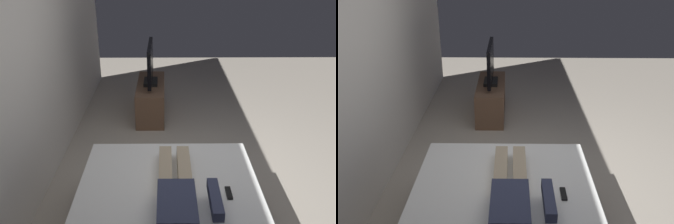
# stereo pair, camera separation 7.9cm
# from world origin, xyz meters

# --- Properties ---
(ground_plane) EXTENTS (10.00, 10.00, 0.00)m
(ground_plane) POSITION_xyz_m (0.00, 0.00, 0.00)
(ground_plane) COLOR #ADA393
(back_wall) EXTENTS (6.40, 0.10, 2.80)m
(back_wall) POSITION_xyz_m (0.40, 1.81, 1.40)
(back_wall) COLOR silver
(back_wall) RESTS_ON ground
(person) EXTENTS (1.26, 0.46, 0.18)m
(person) POSITION_xyz_m (-0.81, 0.41, 0.62)
(person) COLOR #2D334C
(person) RESTS_ON bed
(remote) EXTENTS (0.15, 0.04, 0.02)m
(remote) POSITION_xyz_m (-0.66, 0.00, 0.55)
(remote) COLOR black
(remote) RESTS_ON bed
(tv_stand) EXTENTS (1.10, 0.40, 0.50)m
(tv_stand) POSITION_xyz_m (1.96, 0.72, 0.25)
(tv_stand) COLOR brown
(tv_stand) RESTS_ON ground
(tv) EXTENTS (0.88, 0.20, 0.59)m
(tv) POSITION_xyz_m (1.96, 0.72, 0.78)
(tv) COLOR black
(tv) RESTS_ON tv_stand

